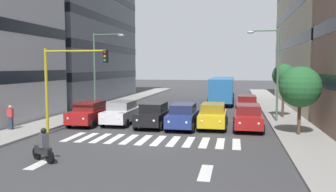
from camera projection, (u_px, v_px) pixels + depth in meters
name	position (u px, v px, depth m)	size (l,w,h in m)	color
ground_plane	(151.00, 140.00, 19.94)	(180.00, 180.00, 0.00)	#38383A
sidewalk_left	(311.00, 146.00, 18.20)	(3.02, 90.00, 0.15)	gray
sidewalk_right	(16.00, 133.00, 21.67)	(3.02, 90.00, 0.15)	gray
crosswalk_markings	(151.00, 140.00, 19.94)	(10.35, 2.80, 0.01)	silver
lane_arrow_0	(206.00, 173.00, 13.85)	(0.50, 2.20, 0.01)	silver
lane_arrow_1	(42.00, 163.00, 15.29)	(0.50, 2.20, 0.01)	silver
car_0	(248.00, 117.00, 23.25)	(2.02, 4.44, 1.72)	maroon
car_1	(213.00, 115.00, 23.94)	(2.02, 4.44, 1.72)	gold
car_2	(183.00, 116.00, 23.72)	(2.02, 4.44, 1.72)	navy
car_3	(153.00, 115.00, 24.40)	(2.02, 4.44, 1.72)	black
car_4	(121.00, 112.00, 25.48)	(2.02, 4.44, 1.72)	silver
car_5	(89.00, 113.00, 25.21)	(2.02, 4.44, 1.72)	maroon
car_row2_0	(247.00, 105.00, 30.65)	(2.02, 4.44, 1.72)	maroon
bus_behind_traffic	(222.00, 88.00, 39.85)	(2.78, 10.50, 3.00)	#286BAD
motorcycle_with_rider	(43.00, 148.00, 15.41)	(1.55, 0.88, 1.57)	black
traffic_light_gantry	(63.00, 77.00, 21.25)	(4.24, 0.36, 5.50)	#AD991E
street_lamp_left	(273.00, 65.00, 25.80)	(2.44, 0.28, 7.06)	#4C6B56
street_lamp_right	(99.00, 64.00, 31.15)	(2.98, 0.28, 7.26)	#4C6B56
street_tree_0	(300.00, 87.00, 20.66)	(2.51, 2.51, 4.21)	#513823
street_tree_1	(284.00, 76.00, 27.81)	(1.88, 1.88, 4.41)	#513823
pedestrian_waiting	(11.00, 117.00, 22.49)	(0.36, 0.24, 1.63)	#2D3347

